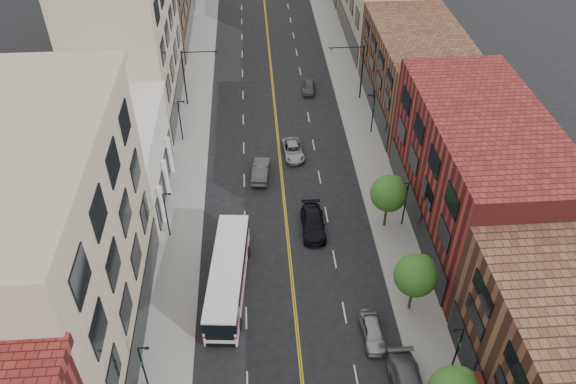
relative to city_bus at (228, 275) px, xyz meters
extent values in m
cube|color=gray|center=(-4.60, 17.83, -1.72)|extent=(4.00, 110.00, 0.15)
cube|color=gray|center=(15.40, 17.83, -1.72)|extent=(4.00, 110.00, 0.15)
cube|color=gray|center=(-11.60, -4.17, 7.21)|extent=(10.00, 22.00, 18.00)
cube|color=silver|center=(-11.60, 13.83, 2.21)|extent=(10.00, 14.00, 8.00)
cube|color=gray|center=(-11.60, 30.83, 7.21)|extent=(10.00, 20.00, 18.00)
cube|color=maroon|center=(22.40, 6.83, 4.21)|extent=(10.00, 22.00, 12.00)
cube|color=#573022|center=(22.40, 27.83, 3.21)|extent=(10.00, 20.00, 10.00)
sphere|color=#265919|center=(15.20, -12.77, 2.76)|extent=(2.04, 2.04, 2.04)
cylinder|color=black|center=(14.70, -3.17, -0.39)|extent=(0.22, 0.22, 2.50)
sphere|color=#265919|center=(14.70, -3.17, 2.25)|extent=(3.40, 3.40, 3.40)
sphere|color=#265919|center=(15.20, -2.77, 2.76)|extent=(2.04, 2.04, 2.04)
cylinder|color=black|center=(14.70, 6.83, -0.39)|extent=(0.22, 0.22, 2.50)
sphere|color=#265919|center=(14.70, 6.83, 2.25)|extent=(3.40, 3.40, 3.40)
sphere|color=#265919|center=(15.20, 7.23, 2.76)|extent=(2.04, 2.04, 2.04)
cylinder|color=black|center=(-5.60, -9.17, 0.86)|extent=(0.14, 0.14, 5.00)
cylinder|color=black|center=(-5.25, -9.17, 3.36)|extent=(0.70, 0.10, 0.10)
cube|color=black|center=(-5.00, -9.17, 3.31)|extent=(0.28, 0.14, 0.14)
cube|color=#19592D|center=(-5.60, -9.17, 1.76)|extent=(0.04, 0.55, 0.35)
cylinder|color=black|center=(-5.60, 6.83, 0.86)|extent=(0.14, 0.14, 5.00)
cylinder|color=black|center=(-5.25, 6.83, 3.36)|extent=(0.70, 0.10, 0.10)
cube|color=black|center=(-5.00, 6.83, 3.31)|extent=(0.28, 0.14, 0.14)
cube|color=#19592D|center=(-5.60, 6.83, 1.76)|extent=(0.04, 0.55, 0.35)
cylinder|color=black|center=(-5.60, 22.83, 0.86)|extent=(0.14, 0.14, 5.00)
cylinder|color=black|center=(-5.25, 22.83, 3.36)|extent=(0.70, 0.10, 0.10)
cube|color=black|center=(-5.00, 22.83, 3.31)|extent=(0.28, 0.14, 0.14)
cube|color=#19592D|center=(-5.60, 22.83, 1.76)|extent=(0.04, 0.55, 0.35)
cylinder|color=black|center=(16.40, -9.17, 0.86)|extent=(0.14, 0.14, 5.00)
cylinder|color=black|center=(16.05, -9.17, 3.36)|extent=(0.70, 0.10, 0.10)
cube|color=black|center=(15.80, -9.17, 3.31)|extent=(0.28, 0.14, 0.14)
cube|color=#19592D|center=(16.40, -9.17, 1.76)|extent=(0.04, 0.55, 0.35)
cylinder|color=black|center=(16.40, 6.83, 0.86)|extent=(0.14, 0.14, 5.00)
cylinder|color=black|center=(16.05, 6.83, 3.36)|extent=(0.70, 0.10, 0.10)
cube|color=black|center=(15.80, 6.83, 3.31)|extent=(0.28, 0.14, 0.14)
cube|color=#19592D|center=(16.40, 6.83, 1.76)|extent=(0.04, 0.55, 0.35)
cylinder|color=black|center=(16.40, 22.83, 0.86)|extent=(0.14, 0.14, 5.00)
cylinder|color=black|center=(16.05, 22.83, 3.36)|extent=(0.70, 0.10, 0.10)
cube|color=black|center=(15.80, 22.83, 3.31)|extent=(0.28, 0.14, 0.14)
cube|color=#19592D|center=(16.40, 22.83, 1.76)|extent=(0.04, 0.55, 0.35)
cylinder|color=black|center=(-5.60, 30.83, 1.96)|extent=(0.18, 0.18, 7.20)
cylinder|color=black|center=(-3.40, 30.83, 5.36)|extent=(4.40, 0.12, 0.12)
imported|color=black|center=(-1.60, 30.83, 4.96)|extent=(0.15, 0.18, 0.90)
cylinder|color=black|center=(16.40, 30.83, 1.96)|extent=(0.18, 0.18, 7.20)
cylinder|color=black|center=(14.20, 30.83, 5.36)|extent=(4.40, 0.12, 0.12)
imported|color=black|center=(12.40, 30.83, 4.96)|extent=(0.15, 0.18, 0.90)
cube|color=silver|center=(0.00, 0.01, -0.15)|extent=(3.68, 12.11, 2.88)
cube|color=black|center=(0.00, 0.01, 0.54)|extent=(3.73, 12.15, 1.04)
cube|color=#A70B1B|center=(0.00, 0.01, -0.45)|extent=(3.73, 12.15, 0.22)
cube|color=black|center=(-0.56, -5.95, 0.10)|extent=(2.18, 0.26, 1.59)
cylinder|color=black|center=(-1.67, -3.82, -1.31)|extent=(0.37, 0.98, 0.95)
cylinder|color=black|center=(0.94, -4.07, -1.31)|extent=(0.37, 0.98, 0.95)
cylinder|color=black|center=(-0.93, 4.09, -1.31)|extent=(0.37, 0.98, 0.95)
cylinder|color=black|center=(1.68, 3.84, -1.31)|extent=(0.37, 0.98, 0.95)
imported|color=gray|center=(11.20, -5.74, -1.08)|extent=(1.74, 4.17, 1.41)
imported|color=#424246|center=(3.20, 15.42, -1.01)|extent=(2.22, 4.93, 1.57)
imported|color=black|center=(7.85, 6.83, -1.02)|extent=(2.22, 5.35, 1.55)
imported|color=#989A9F|center=(6.90, 19.02, -1.14)|extent=(2.53, 4.86, 1.31)
imported|color=#45464A|center=(10.10, 33.12, -1.15)|extent=(2.01, 3.94, 1.29)
camera|label=1|loc=(2.78, -31.82, 34.88)|focal=35.00mm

